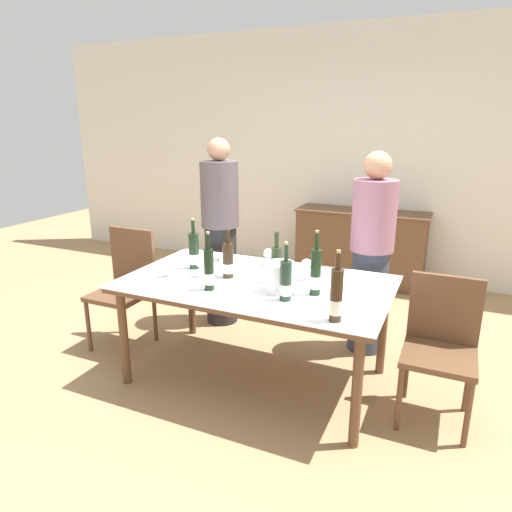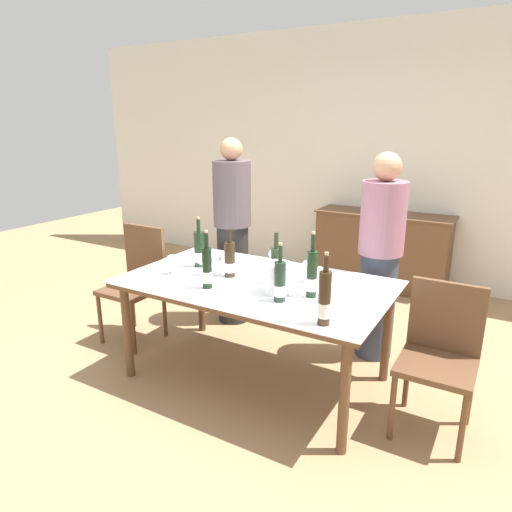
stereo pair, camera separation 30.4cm
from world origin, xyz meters
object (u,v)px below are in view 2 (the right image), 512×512
(chair_right_end, at_px, (440,348))
(wine_bottle_1, at_px, (199,250))
(wine_bottle_5, at_px, (280,282))
(person_guest_left, at_px, (380,259))
(ice_bucket, at_px, (277,277))
(wine_bottle_3, at_px, (312,275))
(wine_glass_2, at_px, (172,261))
(person_host, at_px, (233,233))
(wine_bottle_2, at_px, (230,260))
(wine_glass_4, at_px, (203,260))
(sideboard_cabinet, at_px, (382,250))
(wine_glass_0, at_px, (217,260))
(wine_glass_3, at_px, (273,254))
(wine_glass_1, at_px, (307,267))
(wine_bottle_0, at_px, (276,266))
(wine_bottle_4, at_px, (207,269))
(chair_left_end, at_px, (138,276))
(dining_table, at_px, (256,290))
(wine_bottle_6, at_px, (324,299))

(chair_right_end, bearing_deg, wine_bottle_1, -179.83)
(wine_bottle_5, distance_m, person_guest_left, 1.06)
(ice_bucket, height_order, wine_bottle_3, wine_bottle_3)
(wine_glass_2, relative_size, person_host, 0.09)
(wine_bottle_2, height_order, wine_glass_4, wine_bottle_2)
(wine_bottle_5, bearing_deg, wine_glass_4, 166.68)
(ice_bucket, distance_m, person_host, 1.27)
(sideboard_cabinet, bearing_deg, wine_bottle_3, -85.19)
(wine_bottle_3, bearing_deg, sideboard_cabinet, 94.81)
(sideboard_cabinet, xyz_separation_m, wine_glass_0, (-0.55, -2.38, 0.42))
(wine_glass_3, bearing_deg, ice_bucket, -59.58)
(sideboard_cabinet, xyz_separation_m, wine_glass_1, (0.07, -2.20, 0.42))
(wine_bottle_1, xyz_separation_m, wine_glass_2, (-0.06, -0.24, -0.03))
(wine_bottle_1, height_order, wine_glass_0, wine_bottle_1)
(wine_bottle_1, distance_m, wine_bottle_5, 0.89)
(person_guest_left, bearing_deg, wine_bottle_0, -123.82)
(wine_bottle_0, height_order, wine_glass_2, wine_bottle_0)
(wine_bottle_4, bearing_deg, chair_left_end, 160.09)
(person_host, bearing_deg, wine_glass_0, -64.35)
(wine_glass_3, bearing_deg, wine_bottle_5, -58.75)
(wine_glass_3, bearing_deg, wine_glass_0, -122.85)
(wine_glass_3, bearing_deg, sideboard_cabinet, 81.49)
(dining_table, height_order, wine_bottle_1, wine_bottle_1)
(ice_bucket, relative_size, chair_left_end, 0.20)
(wine_bottle_3, bearing_deg, wine_bottle_5, -129.74)
(wine_bottle_6, distance_m, wine_glass_4, 1.10)
(wine_bottle_5, distance_m, wine_glass_2, 0.90)
(ice_bucket, bearing_deg, wine_glass_1, 73.33)
(wine_bottle_2, relative_size, person_guest_left, 0.21)
(dining_table, bearing_deg, wine_glass_2, -164.89)
(sideboard_cabinet, relative_size, wine_bottle_4, 3.75)
(wine_bottle_4, xyz_separation_m, person_guest_left, (0.84, 1.04, -0.08))
(wine_glass_2, height_order, chair_right_end, chair_right_end)
(wine_glass_3, bearing_deg, wine_bottle_1, -147.71)
(wine_bottle_0, height_order, chair_left_end, wine_bottle_0)
(chair_left_end, bearing_deg, wine_glass_1, 2.94)
(ice_bucket, relative_size, wine_bottle_5, 0.53)
(wine_bottle_3, distance_m, wine_glass_1, 0.27)
(wine_bottle_4, bearing_deg, wine_bottle_1, 133.17)
(ice_bucket, relative_size, wine_glass_0, 1.30)
(wine_bottle_5, bearing_deg, wine_bottle_2, 155.29)
(wine_glass_4, bearing_deg, wine_bottle_1, 133.98)
(wine_glass_3, bearing_deg, wine_bottle_4, -102.52)
(wine_glass_1, relative_size, person_host, 0.09)
(person_host, bearing_deg, wine_bottle_6, -41.29)
(wine_bottle_5, height_order, person_host, person_host)
(chair_right_end, bearing_deg, person_host, 159.88)
(wine_bottle_6, height_order, wine_glass_1, wine_bottle_6)
(wine_bottle_1, relative_size, wine_bottle_6, 0.94)
(dining_table, distance_m, chair_left_end, 1.20)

